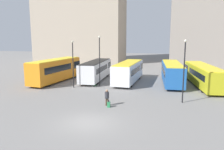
{
  "coord_description": "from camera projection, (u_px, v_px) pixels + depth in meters",
  "views": [
    {
      "loc": [
        5.72,
        -14.85,
        6.36
      ],
      "look_at": [
        -1.54,
        13.17,
        1.5
      ],
      "focal_mm": 35.0,
      "sensor_mm": 36.0,
      "label": 1
    }
  ],
  "objects": [
    {
      "name": "ground_plane",
      "position": [
        88.0,
        123.0,
        16.64
      ],
      "size": [
        160.0,
        160.0,
        0.0
      ],
      "primitive_type": "plane",
      "color": "slate"
    },
    {
      "name": "bus_0",
      "position": [
        56.0,
        69.0,
        32.37
      ],
      "size": [
        3.39,
        10.6,
        3.33
      ],
      "rotation": [
        0.0,
        0.0,
        1.48
      ],
      "color": "orange",
      "rests_on": "ground_plane"
    },
    {
      "name": "bus_1",
      "position": [
        96.0,
        70.0,
        33.82
      ],
      "size": [
        3.08,
        10.65,
        2.9
      ],
      "rotation": [
        0.0,
        0.0,
        1.63
      ],
      "color": "silver",
      "rests_on": "ground_plane"
    },
    {
      "name": "bus_2",
      "position": [
        129.0,
        71.0,
        31.96
      ],
      "size": [
        2.98,
        10.06,
        2.94
      ],
      "rotation": [
        0.0,
        0.0,
        1.53
      ],
      "color": "silver",
      "rests_on": "ground_plane"
    },
    {
      "name": "bus_3",
      "position": [
        172.0,
        72.0,
        30.99
      ],
      "size": [
        3.21,
        10.72,
        2.95
      ],
      "rotation": [
        0.0,
        0.0,
        1.65
      ],
      "color": "#1E56A3",
      "rests_on": "ground_plane"
    },
    {
      "name": "bus_4",
      "position": [
        203.0,
        75.0,
        29.43
      ],
      "size": [
        3.99,
        12.43,
        2.79
      ],
      "rotation": [
        0.0,
        0.0,
        1.7
      ],
      "color": "gold",
      "rests_on": "ground_plane"
    },
    {
      "name": "traveler",
      "position": [
        107.0,
        96.0,
        20.78
      ],
      "size": [
        0.45,
        0.45,
        1.57
      ],
      "rotation": [
        0.0,
        0.0,
        1.68
      ],
      "color": "#4C3828",
      "rests_on": "ground_plane"
    },
    {
      "name": "suitcase",
      "position": [
        109.0,
        104.0,
        20.42
      ],
      "size": [
        0.29,
        0.38,
        0.75
      ],
      "rotation": [
        0.0,
        0.0,
        1.68
      ],
      "color": "#28844C",
      "rests_on": "ground_plane"
    },
    {
      "name": "lamp_post_0",
      "position": [
        73.0,
        60.0,
        28.06
      ],
      "size": [
        0.28,
        0.28,
        6.1
      ],
      "color": "black",
      "rests_on": "ground_plane"
    },
    {
      "name": "lamp_post_1",
      "position": [
        184.0,
        67.0,
        21.28
      ],
      "size": [
        0.28,
        0.28,
        6.27
      ],
      "color": "black",
      "rests_on": "ground_plane"
    },
    {
      "name": "lamp_post_2",
      "position": [
        100.0,
        58.0,
        28.68
      ],
      "size": [
        0.28,
        0.28,
        6.7
      ],
      "color": "black",
      "rests_on": "ground_plane"
    },
    {
      "name": "trash_bin",
      "position": [
        94.0,
        83.0,
        29.56
      ],
      "size": [
        0.52,
        0.52,
        0.85
      ],
      "color": "#285633",
      "rests_on": "ground_plane"
    }
  ]
}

